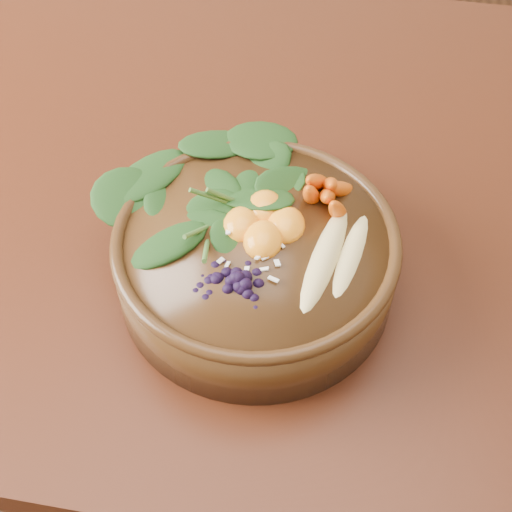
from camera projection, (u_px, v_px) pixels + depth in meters
ground at (268, 435)px, 1.48m from camera, size 4.00×4.00×0.00m
dining_table at (274, 224)px, 0.97m from camera, size 1.60×0.90×0.75m
stoneware_bowl at (256, 262)px, 0.76m from camera, size 0.34×0.34×0.08m
kale_heap at (235, 171)px, 0.76m from camera, size 0.22×0.20×0.05m
carrot_cluster at (331, 169)px, 0.73m from camera, size 0.07×0.07×0.08m
banana_halves at (339, 247)px, 0.70m from camera, size 0.08×0.16×0.03m
mandarin_cluster at (264, 215)px, 0.73m from camera, size 0.10×0.11×0.03m
blueberry_pile at (237, 270)px, 0.68m from camera, size 0.15×0.12×0.04m
coconut_flakes at (251, 250)px, 0.71m from camera, size 0.11×0.09×0.01m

